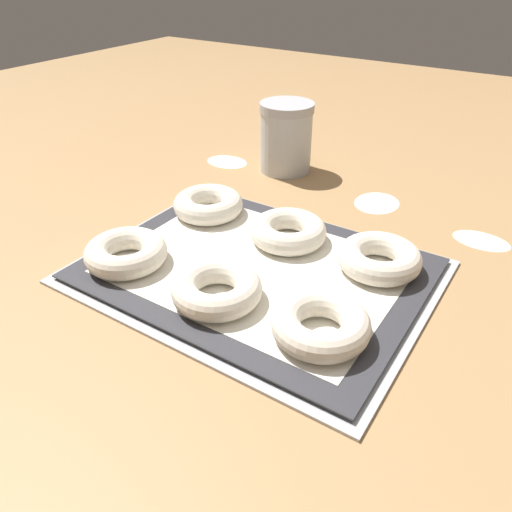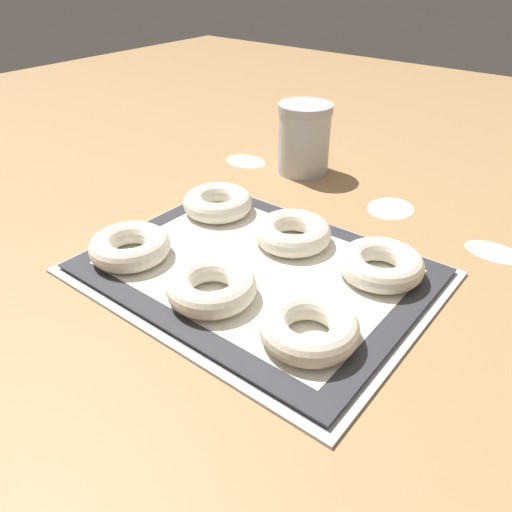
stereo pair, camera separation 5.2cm
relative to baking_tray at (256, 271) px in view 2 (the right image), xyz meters
name	(u,v)px [view 2 (the right image)]	position (x,y,z in m)	size (l,w,h in m)	color
ground_plane	(254,262)	(-0.02, 0.02, 0.00)	(2.80, 2.80, 0.00)	#A87F51
baking_tray	(256,271)	(0.00, 0.00, 0.00)	(0.45, 0.35, 0.01)	#B2B5BA
baking_mat	(256,268)	(0.00, 0.00, 0.01)	(0.42, 0.32, 0.00)	#333338
bagel_front_left	(130,246)	(-0.15, -0.09, 0.02)	(0.11, 0.11, 0.03)	silver
bagel_front_center	(211,286)	(0.00, -0.09, 0.02)	(0.11, 0.11, 0.03)	silver
bagel_front_right	(309,328)	(0.13, -0.08, 0.02)	(0.11, 0.11, 0.03)	silver
bagel_back_left	(218,202)	(-0.15, 0.09, 0.02)	(0.11, 0.11, 0.03)	silver
bagel_back_center	(293,233)	(0.00, 0.08, 0.02)	(0.11, 0.11, 0.03)	silver
bagel_back_right	(381,264)	(0.14, 0.08, 0.02)	(0.11, 0.11, 0.03)	silver
flour_canister	(304,138)	(-0.15, 0.33, 0.06)	(0.10, 0.10, 0.13)	silver
flour_patch_near	(494,251)	(0.23, 0.26, 0.00)	(0.08, 0.06, 0.00)	white
flour_patch_far	(246,160)	(-0.27, 0.30, 0.00)	(0.09, 0.07, 0.00)	white
flour_patch_side	(391,208)	(0.06, 0.29, 0.00)	(0.07, 0.09, 0.00)	white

